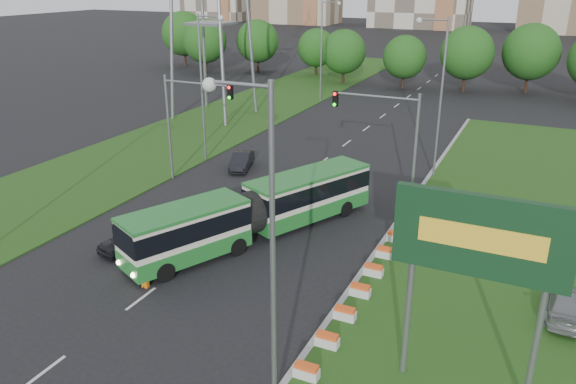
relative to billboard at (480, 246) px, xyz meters
The scene contains 17 objects.
ground 14.97m from the billboard, 153.89° to the left, with size 360.00×360.00×0.00m, color black.
grass_median 15.29m from the billboard, 86.93° to the left, with size 14.00×60.00×0.15m, color #224E16.
median_kerb 16.48m from the billboard, 113.88° to the left, with size 0.30×60.00×0.18m, color #949494.
left_verge 43.75m from the billboard, 134.29° to the left, with size 12.00×110.00×0.10m, color #224E16.
lane_markings 30.77m from the billboard, 120.39° to the left, with size 0.20×100.00×0.01m, color silver, non-canonical shape.
flower_planters 11.22m from the billboard, 125.08° to the left, with size 1.10×20.30×0.60m, color silver, non-canonical shape.
billboard is the anchor object (origin of this frame).
traffic_mast_median 17.68m from the billboard, 115.03° to the left, with size 5.76×0.32×8.00m.
traffic_mast_left 27.16m from the billboard, 146.45° to the left, with size 5.76×0.32×8.00m.
street_lamps 22.11m from the billboard, 133.62° to the left, with size 36.00×60.00×12.00m, color gray, non-canonical shape.
tree_line 61.07m from the billboard, 92.11° to the left, with size 120.00×8.00×9.00m, color #1D5115, non-canonical shape.
articulated_bus 16.80m from the billboard, 147.62° to the left, with size 2.60×16.71×2.75m.
car_left_near 20.39m from the billboard, 167.81° to the left, with size 1.63×4.06×1.38m, color black.
car_left_far 28.76m from the billboard, 136.71° to the left, with size 1.40×4.02×1.32m, color black.
car_median 9.49m from the billboard, 63.04° to the left, with size 1.68×4.13×1.20m, color gray.
pedestrian 16.84m from the billboard, behind, with size 0.63×0.42×1.74m, color gray.
shopping_trolley 16.83m from the billboard, behind, with size 0.30×0.32×0.51m.
Camera 1 is at (13.60, -24.39, 14.82)m, focal length 35.00 mm.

